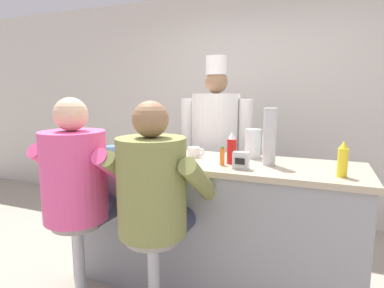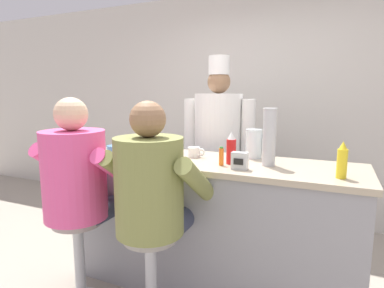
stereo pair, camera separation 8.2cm
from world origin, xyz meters
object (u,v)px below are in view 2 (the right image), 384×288
mustard_bottle_yellow (342,161)px  breakfast_plate (152,156)px  napkin_dispenser_chrome (240,161)px  cup_stack_steel (269,137)px  cook_in_whites_near (218,143)px  diner_seated_olive (152,191)px  ketchup_bottle_red (231,149)px  water_pitcher_clear (254,144)px  diner_seated_pink (79,179)px  cereal_bowl (116,149)px  coffee_mug_white (195,152)px  hot_sauce_bottle_orange (221,156)px  coffee_mug_tan (95,150)px

mustard_bottle_yellow → breakfast_plate: mustard_bottle_yellow is taller
napkin_dispenser_chrome → cup_stack_steel: bearing=51.2°
cook_in_whites_near → diner_seated_olive: bearing=-88.5°
mustard_bottle_yellow → napkin_dispenser_chrome: 0.62m
ketchup_bottle_red → breakfast_plate: 0.64m
ketchup_bottle_red → cook_in_whites_near: (-0.38, 0.81, -0.09)m
water_pitcher_clear → diner_seated_pink: 1.32m
cereal_bowl → cook_in_whites_near: (0.67, 0.75, -0.01)m
ketchup_bottle_red → cereal_bowl: (-1.06, 0.06, -0.08)m
water_pitcher_clear → cook_in_whites_near: size_ratio=0.12×
coffee_mug_white → cook_in_whites_near: bearing=94.0°
ketchup_bottle_red → mustard_bottle_yellow: ketchup_bottle_red is taller
coffee_mug_white → diner_seated_olive: size_ratio=0.10×
cereal_bowl → diner_seated_olive: diner_seated_olive is taller
napkin_dispenser_chrome → cook_in_whites_near: (-0.49, 0.94, -0.04)m
coffee_mug_white → diner_seated_olive: bearing=-91.3°
ketchup_bottle_red → hot_sauce_bottle_orange: ketchup_bottle_red is taller
hot_sauce_bottle_orange → coffee_mug_white: hot_sauce_bottle_orange is taller
coffee_mug_tan → cook_in_whites_near: 1.20m
cereal_bowl → diner_seated_olive: bearing=-38.5°
napkin_dispenser_chrome → breakfast_plate: bearing=172.9°
hot_sauce_bottle_orange → breakfast_plate: 0.59m
diner_seated_olive → cook_in_whites_near: bearing=91.5°
napkin_dispenser_chrome → diner_seated_pink: size_ratio=0.08×
cook_in_whites_near → cereal_bowl: bearing=-132.1°
breakfast_plate → cereal_bowl: cereal_bowl is taller
coffee_mug_tan → cook_in_whites_near: size_ratio=0.06×
coffee_mug_white → coffee_mug_tan: bearing=-161.4°
water_pitcher_clear → diner_seated_olive: (-0.45, -0.78, -0.22)m
water_pitcher_clear → coffee_mug_tan: bearing=-160.7°
hot_sauce_bottle_orange → cook_in_whites_near: cook_in_whites_near is taller
mustard_bottle_yellow → ketchup_bottle_red: bearing=171.2°
water_pitcher_clear → napkin_dispenser_chrome: bearing=-89.2°
water_pitcher_clear → cereal_bowl: 1.18m
napkin_dispenser_chrome → mustard_bottle_yellow: bearing=2.6°
diner_seated_pink → ketchup_bottle_red: bearing=28.0°
cook_in_whites_near → mustard_bottle_yellow: bearing=-39.8°
diner_seated_olive → diner_seated_pink: bearing=179.9°
diner_seated_olive → ketchup_bottle_red: bearing=55.3°
hot_sauce_bottle_orange → napkin_dispenser_chrome: bearing=-22.7°
cereal_bowl → ketchup_bottle_red: bearing=-3.2°
diner_seated_olive → cook_in_whites_near: 1.32m
ketchup_bottle_red → cereal_bowl: 1.06m
cereal_bowl → napkin_dispenser_chrome: (1.16, -0.20, 0.03)m
coffee_mug_white → cook_in_whites_near: size_ratio=0.08×
mustard_bottle_yellow → diner_seated_olive: bearing=-159.7°
napkin_dispenser_chrome → water_pitcher_clear: bearing=90.8°
coffee_mug_tan → napkin_dispenser_chrome: napkin_dispenser_chrome is taller
diner_seated_olive → breakfast_plate: bearing=121.5°
breakfast_plate → cup_stack_steel: size_ratio=0.70×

